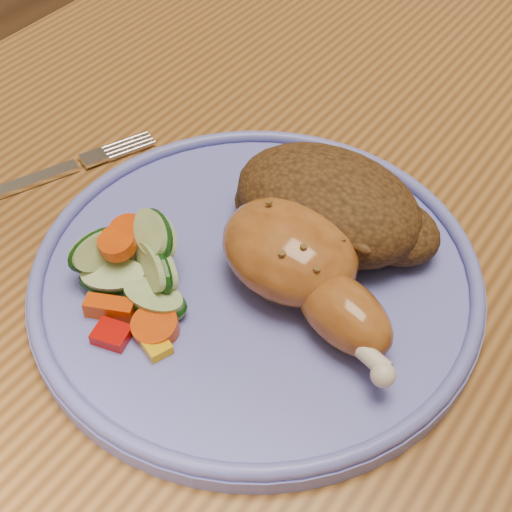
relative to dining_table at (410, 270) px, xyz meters
The scene contains 7 objects.
dining_table is the anchor object (origin of this frame).
plate 0.18m from the dining_table, 110.88° to the right, with size 0.30×0.30×0.01m, color #6063BD.
plate_rim 0.19m from the dining_table, 110.88° to the right, with size 0.30×0.30×0.01m, color #6063BD.
chicken_leg 0.19m from the dining_table, 99.20° to the right, with size 0.15×0.10×0.05m.
rice_pilaf 0.15m from the dining_table, 113.24° to the right, with size 0.15×0.10×0.06m.
vegetable_pile 0.26m from the dining_table, 119.59° to the right, with size 0.10×0.10×0.05m.
fork 0.31m from the dining_table, 148.44° to the right, with size 0.07×0.15×0.00m.
Camera 1 is at (0.13, -0.41, 1.12)m, focal length 50.00 mm.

